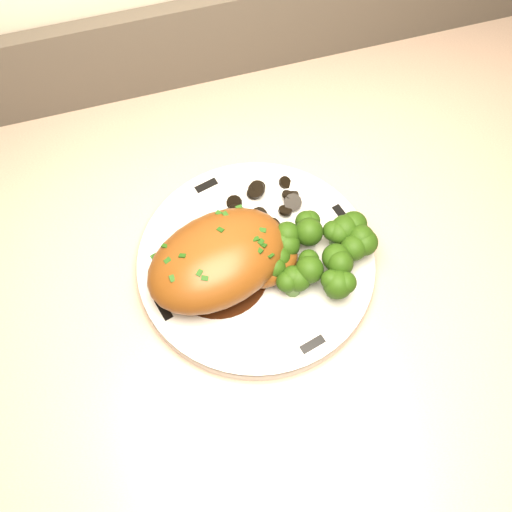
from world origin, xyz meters
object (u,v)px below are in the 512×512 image
object	(u,v)px
plate	(256,264)
broccoli_florets	(321,252)
counter	(143,438)
chicken_breast	(223,260)

from	to	relation	value
plate	broccoli_florets	xyz separation A→B (m)	(0.07, -0.02, 0.03)
counter	plate	world-z (taller)	counter
plate	chicken_breast	size ratio (longest dim) A/B	1.42
counter	broccoli_florets	size ratio (longest dim) A/B	18.29
counter	broccoli_florets	world-z (taller)	counter
chicken_breast	counter	bearing A→B (deg)	171.58
plate	counter	bearing A→B (deg)	-171.70
chicken_breast	broccoli_florets	bearing A→B (deg)	-25.75
broccoli_florets	plate	bearing A→B (deg)	162.27
counter	plate	bearing A→B (deg)	8.30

